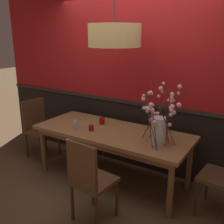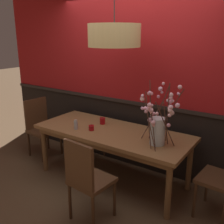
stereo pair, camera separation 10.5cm
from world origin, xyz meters
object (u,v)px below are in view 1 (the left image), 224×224
Objects in this scene: chair_far_side_left at (120,126)px; pendant_lamp at (115,35)px; vase_with_blossoms at (159,125)px; candle_holder_nearer_edge at (91,128)px; chair_head_west_end at (39,126)px; condiment_bottle at (76,125)px; dining_table at (112,136)px; chair_near_side_right at (89,178)px; candle_holder_nearer_center at (102,121)px.

chair_far_side_left is 0.85× the size of pendant_lamp.
vase_with_blossoms is 9.78× the size of candle_holder_nearer_edge.
chair_head_west_end is 7.11× the size of condiment_bottle.
chair_far_side_left is at bearing 140.09° from vase_with_blossoms.
chair_near_side_right is (0.28, -0.88, -0.12)m from dining_table.
chair_head_west_end reaches higher than condiment_bottle.
condiment_bottle reaches higher than dining_table.
vase_with_blossoms is at bearing 8.21° from condiment_bottle.
dining_table is 1.47m from chair_head_west_end.
candle_holder_nearer_edge is 0.07× the size of pendant_lamp.
condiment_bottle is (-0.18, -0.38, 0.02)m from candle_holder_nearer_center.
vase_with_blossoms is at bearing 5.02° from candle_holder_nearer_edge.
chair_near_side_right is at bearing -117.63° from vase_with_blossoms.
pendant_lamp is (-0.62, 0.00, 1.02)m from vase_with_blossoms.
chair_far_side_left is 6.54× the size of condiment_bottle.
chair_far_side_left is at bearing 110.70° from chair_near_side_right.
pendant_lamp is at bearing 103.65° from chair_near_side_right.
condiment_bottle is (1.03, -0.25, 0.28)m from chair_head_west_end.
chair_near_side_right reaches higher than candle_holder_nearer_edge.
candle_holder_nearer_center is 0.30m from candle_holder_nearer_edge.
pendant_lamp reaches higher than condiment_bottle.
vase_with_blossoms is at bearing -12.68° from candle_holder_nearer_center.
vase_with_blossoms is at bearing 62.37° from chair_near_side_right.
chair_far_side_left reaches higher than condiment_bottle.
dining_table is 1.33m from pendant_lamp.
chair_head_west_end is at bearing -173.89° from candle_holder_nearer_center.
vase_with_blossoms reaches higher than candle_holder_nearer_edge.
candle_holder_nearer_center reaches higher than dining_table.
dining_table is 0.93m from chair_near_side_right.
condiment_bottle is at bearing -171.79° from vase_with_blossoms.
chair_far_side_left is 1.11m from condiment_bottle.
chair_head_west_end is at bearing 177.64° from vase_with_blossoms.
candle_holder_nearer_center is 0.70× the size of condiment_bottle.
dining_table is 2.44× the size of chair_far_side_left.
vase_with_blossoms is (0.43, 0.81, 0.43)m from chair_near_side_right.
condiment_bottle is (-0.72, 0.65, 0.26)m from chair_near_side_right.
chair_head_west_end is 1.27× the size of vase_with_blossoms.
chair_near_side_right is at bearing -76.35° from pendant_lamp.
dining_table is 22.73× the size of candle_holder_nearer_center.
chair_near_side_right is 1.29× the size of vase_with_blossoms.
pendant_lamp is (0.31, 0.09, 1.21)m from candle_holder_nearer_edge.
chair_head_west_end is (-1.47, 0.02, -0.13)m from dining_table.
candle_holder_nearer_edge is at bearing -164.65° from pendant_lamp.
vase_with_blossoms reaches higher than condiment_bottle.
candle_holder_nearer_center is 0.09× the size of pendant_lamp.
chair_far_side_left is at bearing 86.02° from condiment_bottle.
chair_near_side_right is at bearing -54.90° from candle_holder_nearer_edge.
dining_table is 15.96× the size of condiment_bottle.
condiment_bottle is at bearing -93.98° from chair_far_side_left.
chair_head_west_end is (-1.10, -0.81, 0.03)m from chair_far_side_left.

